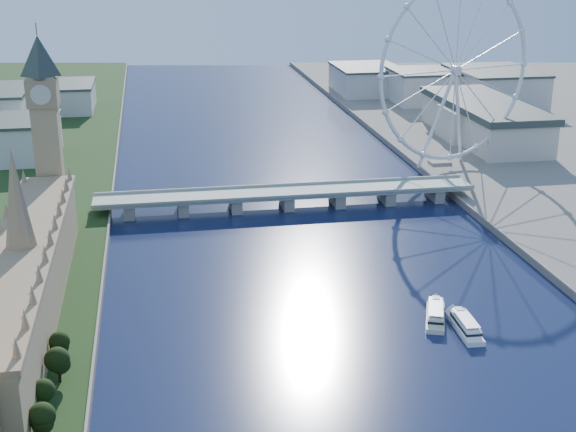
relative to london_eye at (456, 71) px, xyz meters
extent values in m
cube|color=tan|center=(-247.98, -185.08, -50.52)|extent=(24.00, 200.00, 28.00)
cone|color=#937A59|center=(-247.98, -185.08, -14.52)|extent=(12.00, 12.00, 40.00)
cube|color=tan|center=(-247.98, -77.08, -24.52)|extent=(13.00, 13.00, 80.00)
cube|color=#937A59|center=(-247.98, -77.08, 7.48)|extent=(15.00, 15.00, 14.00)
pyramid|color=#2D3833|center=(-247.98, -77.08, 35.48)|extent=(20.02, 20.02, 20.00)
cube|color=gray|center=(-119.98, -55.08, -59.02)|extent=(220.00, 22.00, 2.00)
cube|color=gray|center=(-209.98, -55.08, -63.77)|extent=(6.00, 20.00, 7.50)
cube|color=gray|center=(-179.98, -55.08, -63.77)|extent=(6.00, 20.00, 7.50)
cube|color=gray|center=(-149.98, -55.08, -63.77)|extent=(6.00, 20.00, 7.50)
cube|color=gray|center=(-119.98, -55.08, -63.77)|extent=(6.00, 20.00, 7.50)
cube|color=gray|center=(-89.98, -55.08, -63.77)|extent=(6.00, 20.00, 7.50)
cube|color=gray|center=(-59.98, -55.08, -63.77)|extent=(6.00, 20.00, 7.50)
cube|color=gray|center=(-29.98, -55.08, -63.77)|extent=(6.00, 20.00, 7.50)
torus|color=silver|center=(0.02, -0.08, 0.48)|extent=(113.60, 39.12, 118.60)
cylinder|color=silver|center=(0.02, -0.08, 0.48)|extent=(7.25, 6.61, 6.00)
cube|color=gray|center=(-2.98, 9.92, -63.52)|extent=(14.00, 10.00, 2.00)
cube|color=beige|center=(-279.98, 74.92, -51.52)|extent=(40.00, 60.00, 26.00)
cube|color=beige|center=(-269.98, 244.92, -53.52)|extent=(50.00, 70.00, 22.00)
cube|color=beige|center=(60.02, 224.92, -50.52)|extent=(60.00, 60.00, 28.00)
cube|color=beige|center=(120.02, 204.92, -49.52)|extent=(70.00, 90.00, 30.00)
cube|color=beige|center=(20.02, 284.92, -52.52)|extent=(60.00, 80.00, 24.00)
camera|label=1|loc=(-195.36, -491.71, 78.97)|focal=50.00mm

